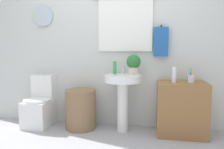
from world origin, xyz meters
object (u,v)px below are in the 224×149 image
at_px(pedestal_sink, 123,89).
at_px(potted_plant, 134,64).
at_px(lotion_bottle, 174,75).
at_px(toothbrush_cup, 191,78).
at_px(toilet, 40,106).
at_px(soap_bottle, 115,68).
at_px(wooden_cabinet, 181,109).
at_px(laundry_hamper, 81,109).

xyz_separation_m(pedestal_sink, potted_plant, (0.14, 0.06, 0.35)).
bearing_deg(lotion_bottle, toothbrush_cup, 15.07).
xyz_separation_m(potted_plant, lotion_bottle, (0.54, -0.10, -0.13)).
distance_m(toilet, lotion_bottle, 2.00).
height_order(soap_bottle, lotion_bottle, soap_bottle).
bearing_deg(potted_plant, toothbrush_cup, -3.02).
bearing_deg(potted_plant, lotion_bottle, -10.57).
xyz_separation_m(wooden_cabinet, toothbrush_cup, (0.11, 0.02, 0.41)).
distance_m(laundry_hamper, wooden_cabinet, 1.40).
height_order(lotion_bottle, toothbrush_cup, lotion_bottle).
bearing_deg(toothbrush_cup, soap_bottle, 178.31).
distance_m(lotion_bottle, toothbrush_cup, 0.24).
height_order(pedestal_sink, toothbrush_cup, toothbrush_cup).
distance_m(pedestal_sink, potted_plant, 0.38).
bearing_deg(pedestal_sink, toothbrush_cup, 1.27).
bearing_deg(soap_bottle, laundry_hamper, -174.18).
bearing_deg(toothbrush_cup, wooden_cabinet, -169.84).
distance_m(laundry_hamper, toothbrush_cup, 1.58).
xyz_separation_m(laundry_hamper, wooden_cabinet, (1.40, 0.00, 0.07)).
height_order(pedestal_sink, soap_bottle, soap_bottle).
height_order(pedestal_sink, lotion_bottle, lotion_bottle).
distance_m(laundry_hamper, potted_plant, 1.00).
bearing_deg(wooden_cabinet, pedestal_sink, 180.00).
distance_m(toilet, toothbrush_cup, 2.21).
bearing_deg(potted_plant, laundry_hamper, -175.43).
bearing_deg(toothbrush_cup, lotion_bottle, -164.93).
bearing_deg(pedestal_sink, laundry_hamper, 180.00).
bearing_deg(laundry_hamper, wooden_cabinet, 0.00).
height_order(laundry_hamper, wooden_cabinet, wooden_cabinet).
relative_size(wooden_cabinet, toothbrush_cup, 3.83).
xyz_separation_m(soap_bottle, toothbrush_cup, (1.02, -0.03, -0.12)).
height_order(laundry_hamper, toothbrush_cup, toothbrush_cup).
bearing_deg(toothbrush_cup, potted_plant, 176.98).
relative_size(pedestal_sink, potted_plant, 2.90).
relative_size(toilet, potted_plant, 2.79).
bearing_deg(pedestal_sink, potted_plant, 23.20).
bearing_deg(wooden_cabinet, laundry_hamper, 180.00).
relative_size(potted_plant, toothbrush_cup, 1.48).
relative_size(pedestal_sink, soap_bottle, 4.48).
bearing_deg(lotion_bottle, toilet, 177.73).
height_order(toilet, potted_plant, potted_plant).
relative_size(laundry_hamper, soap_bottle, 3.17).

